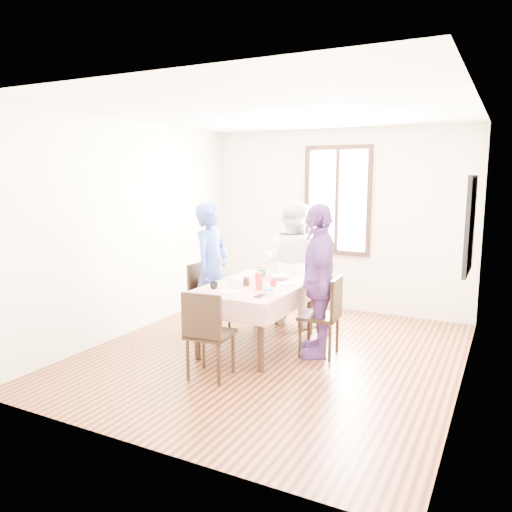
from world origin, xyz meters
name	(u,v)px	position (x,y,z in m)	size (l,w,h in m)	color
ground	(273,354)	(0.00, 0.00, 0.00)	(4.50, 4.50, 0.00)	black
back_wall	(337,221)	(0.00, 2.25, 1.35)	(4.00, 4.00, 0.00)	beige
right_wall	(469,249)	(2.00, 0.00, 1.35)	(4.50, 4.50, 0.00)	beige
window_frame	(337,201)	(0.00, 2.23, 1.65)	(1.02, 0.06, 1.62)	black
window_pane	(338,201)	(0.00, 2.24, 1.65)	(0.90, 0.02, 1.50)	white
art_poster	(471,225)	(1.98, 0.30, 1.55)	(0.04, 0.76, 0.96)	red
dining_table	(258,315)	(-0.28, 0.17, 0.38)	(0.91, 1.53, 0.75)	black
tablecloth	(258,284)	(-0.28, 0.17, 0.76)	(1.03, 1.65, 0.01)	#5C0907
chair_left	(211,299)	(-1.03, 0.31, 0.46)	(0.42, 0.42, 0.91)	black
chair_right	(319,316)	(0.48, 0.21, 0.46)	(0.42, 0.42, 0.91)	black
chair_far	(293,291)	(-0.28, 1.22, 0.46)	(0.42, 0.42, 0.91)	black
chair_near	(210,334)	(-0.28, -0.89, 0.46)	(0.42, 0.42, 0.91)	black
person_left	(211,270)	(-1.01, 0.31, 0.84)	(0.61, 0.40, 1.69)	#2F4089
person_far	(292,263)	(-0.28, 1.20, 0.84)	(0.82, 0.64, 1.69)	white
person_right	(318,281)	(0.46, 0.21, 0.86)	(1.01, 0.42, 1.73)	#593277
mug_black	(214,286)	(-0.60, -0.30, 0.80)	(0.09, 0.09, 0.07)	black
mug_flag	(273,284)	(-0.03, 0.06, 0.80)	(0.08, 0.08, 0.08)	red
mug_green	(261,274)	(-0.41, 0.53, 0.80)	(0.11, 0.11, 0.08)	#0C7226
serving_bowl	(281,277)	(-0.14, 0.51, 0.79)	(0.23, 0.23, 0.06)	white
juice_carton	(259,282)	(-0.12, -0.12, 0.86)	(0.06, 0.06, 0.19)	red
butter_tub	(269,291)	(0.06, -0.24, 0.79)	(0.11, 0.11, 0.05)	white
jam_jar	(246,282)	(-0.34, 0.00, 0.81)	(0.07, 0.07, 0.10)	black
drinking_glass	(231,282)	(-0.50, -0.09, 0.81)	(0.07, 0.07, 0.10)	silver
smartphone	(259,296)	(0.02, -0.38, 0.77)	(0.08, 0.15, 0.01)	black
flower_vase	(259,277)	(-0.30, 0.24, 0.83)	(0.06, 0.06, 0.13)	silver
plate_left	(240,279)	(-0.57, 0.26, 0.77)	(0.20, 0.20, 0.01)	white
plate_right	(285,284)	(0.02, 0.29, 0.77)	(0.20, 0.20, 0.01)	white
plate_far	(279,275)	(-0.26, 0.73, 0.77)	(0.20, 0.20, 0.01)	white
plate_near	(230,292)	(-0.35, -0.37, 0.77)	(0.20, 0.20, 0.01)	white
butter_lid	(269,288)	(0.06, -0.24, 0.82)	(0.12, 0.12, 0.01)	blue
flower_bunch	(259,268)	(-0.30, 0.24, 0.94)	(0.09, 0.09, 0.10)	yellow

